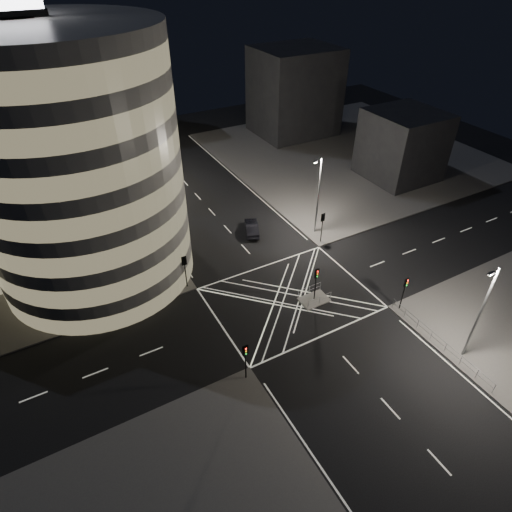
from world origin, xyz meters
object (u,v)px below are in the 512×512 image
central_island (314,300)px  street_lamp_left_near (159,223)px  traffic_signal_fr (322,222)px  street_lamp_right_far (318,194)px  traffic_signal_island (316,279)px  sedan (252,228)px  traffic_signal_nl (245,356)px  traffic_signal_nr (405,288)px  street_lamp_left_far (117,162)px  traffic_signal_fl (185,266)px  street_lamp_right_near (480,311)px

central_island → street_lamp_left_near: street_lamp_left_near is taller
traffic_signal_fr → street_lamp_right_far: 3.48m
street_lamp_right_far → traffic_signal_fr: bearing=-106.1°
traffic_signal_island → street_lamp_left_near: size_ratio=0.40×
sedan → traffic_signal_nl: bearing=83.3°
traffic_signal_nl → traffic_signal_nr: 17.60m
central_island → street_lamp_left_near: size_ratio=0.30×
traffic_signal_fr → traffic_signal_nr: size_ratio=1.00×
traffic_signal_nr → street_lamp_left_near: street_lamp_left_near is taller
traffic_signal_nr → street_lamp_right_far: bearing=87.7°
traffic_signal_nl → sedan: traffic_signal_nl is taller
central_island → traffic_signal_nr: bearing=-37.9°
street_lamp_left_far → street_lamp_right_far: size_ratio=1.00×
traffic_signal_fl → street_lamp_left_far: bearing=91.6°
traffic_signal_island → street_lamp_left_near: street_lamp_left_near is taller
traffic_signal_fl → traffic_signal_island: bearing=-37.5°
traffic_signal_nl → street_lamp_left_far: 36.90m
street_lamp_left_far → street_lamp_right_far: same height
street_lamp_left_far → traffic_signal_nl: bearing=-89.0°
traffic_signal_island → street_lamp_right_near: size_ratio=0.40×
street_lamp_right_far → street_lamp_left_near: bearing=171.0°
traffic_signal_nr → traffic_signal_island: same height
traffic_signal_fl → street_lamp_right_near: 27.79m
traffic_signal_nl → street_lamp_right_near: 19.78m
central_island → sedan: 14.37m
traffic_signal_fr → sedan: traffic_signal_fr is taller
central_island → sedan: bearing=88.5°
street_lamp_right_near → traffic_signal_nr: bearing=95.0°
street_lamp_right_near → traffic_signal_island: bearing=120.7°
traffic_signal_fl → traffic_signal_nl: size_ratio=1.00×
traffic_signal_fr → street_lamp_left_near: street_lamp_left_near is taller
traffic_signal_fr → traffic_signal_island: bearing=-129.3°
traffic_signal_nl → street_lamp_right_near: size_ratio=0.40×
street_lamp_left_near → street_lamp_left_far: 18.00m
traffic_signal_nr → traffic_signal_island: size_ratio=1.00×
traffic_signal_nl → traffic_signal_fr: same height
street_lamp_left_far → central_island: bearing=-70.0°
traffic_signal_nl → street_lamp_left_near: bearing=91.9°
traffic_signal_fr → traffic_signal_nr: bearing=-90.0°
traffic_signal_fr → sedan: bearing=136.7°
street_lamp_right_near → street_lamp_right_far: bearing=90.0°
traffic_signal_nl → street_lamp_left_far: size_ratio=0.40×
central_island → street_lamp_left_far: 33.95m
central_island → traffic_signal_nr: size_ratio=0.75×
traffic_signal_nr → street_lamp_right_far: 16.03m
street_lamp_left_far → street_lamp_right_far: 28.23m
traffic_signal_nr → street_lamp_right_near: size_ratio=0.40×
traffic_signal_island → street_lamp_left_far: street_lamp_left_far is taller
traffic_signal_fr → street_lamp_right_near: 20.97m
street_lamp_left_near → street_lamp_right_far: size_ratio=1.00×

